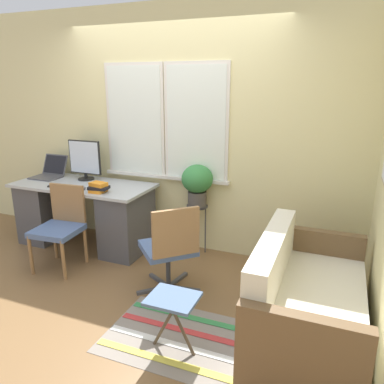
{
  "coord_description": "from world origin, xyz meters",
  "views": [
    {
      "loc": [
        1.78,
        -3.04,
        1.89
      ],
      "look_at": [
        0.47,
        0.18,
        0.86
      ],
      "focal_mm": 35.0,
      "sensor_mm": 36.0,
      "label": 1
    }
  ],
  "objects": [
    {
      "name": "ground_plane",
      "position": [
        0.0,
        0.0,
        0.0
      ],
      "size": [
        14.0,
        14.0,
        0.0
      ],
      "primitive_type": "plane",
      "color": "brown"
    },
    {
      "name": "office_chair_swivel",
      "position": [
        0.44,
        -0.26,
        0.45
      ],
      "size": [
        0.64,
        0.64,
        0.87
      ],
      "rotation": [
        0.0,
        0.0,
        3.91
      ],
      "color": "#47474C",
      "rests_on": "ground_plane"
    },
    {
      "name": "plant_stand",
      "position": [
        0.34,
        0.67,
        0.49
      ],
      "size": [
        0.24,
        0.24,
        0.56
      ],
      "color": "#333338",
      "rests_on": "ground_plane"
    },
    {
      "name": "laptop",
      "position": [
        -1.56,
        0.47,
        0.81
      ],
      "size": [
        0.34,
        0.37,
        0.26
      ],
      "color": "#4C4C51",
      "rests_on": "desk"
    },
    {
      "name": "couch_loveseat",
      "position": [
        1.64,
        -0.47,
        0.29
      ],
      "size": [
        0.75,
        1.43,
        0.81
      ],
      "rotation": [
        0.0,
        0.0,
        1.57
      ],
      "color": "white",
      "rests_on": "ground_plane"
    },
    {
      "name": "folding_stool",
      "position": [
        0.79,
        -0.96,
        0.39
      ],
      "size": [
        0.35,
        0.29,
        0.44
      ],
      "color": "slate",
      "rests_on": "ground_plane"
    },
    {
      "name": "book_stack",
      "position": [
        -0.59,
        0.15,
        0.8
      ],
      "size": [
        0.22,
        0.17,
        0.11
      ],
      "color": "orange",
      "rests_on": "desk"
    },
    {
      "name": "wall_back_with_window",
      "position": [
        -0.0,
        0.79,
        1.35
      ],
      "size": [
        9.0,
        0.12,
        2.7
      ],
      "color": "beige",
      "rests_on": "ground_plane"
    },
    {
      "name": "keyboard",
      "position": [
        -1.06,
        0.15,
        0.76
      ],
      "size": [
        0.37,
        0.12,
        0.02
      ],
      "color": "black",
      "rests_on": "desk"
    },
    {
      "name": "monitor",
      "position": [
        -1.06,
        0.55,
        0.99
      ],
      "size": [
        0.43,
        0.19,
        0.47
      ],
      "color": "black",
      "rests_on": "desk"
    },
    {
      "name": "potted_plant",
      "position": [
        0.34,
        0.67,
        0.83
      ],
      "size": [
        0.35,
        0.35,
        0.46
      ],
      "color": "#514C47",
      "rests_on": "plant_stand"
    },
    {
      "name": "mouse",
      "position": [
        -0.8,
        0.16,
        0.77
      ],
      "size": [
        0.05,
        0.08,
        0.04
      ],
      "color": "slate",
      "rests_on": "desk"
    },
    {
      "name": "floor_rug_striped",
      "position": [
        0.88,
        -0.82,
        0.0
      ],
      "size": [
        1.34,
        0.8,
        0.01
      ],
      "color": "gray",
      "rests_on": "ground_plane"
    },
    {
      "name": "desk_chair_wooden",
      "position": [
        -0.85,
        -0.2,
        0.46
      ],
      "size": [
        0.47,
        0.48,
        0.86
      ],
      "rotation": [
        0.0,
        0.0,
        0.08
      ],
      "color": "olive",
      "rests_on": "ground_plane"
    },
    {
      "name": "desk",
      "position": [
        -0.97,
        0.36,
        0.39
      ],
      "size": [
        1.63,
        0.72,
        0.75
      ],
      "color": "#B2B7BC",
      "rests_on": "ground_plane"
    }
  ]
}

